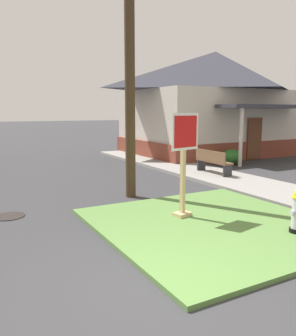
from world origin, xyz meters
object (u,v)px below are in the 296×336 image
object	(u,v)px
utility_pole	(129,29)
stop_sign	(184,166)
manhole_cover	(9,216)
street_bench	(212,161)

from	to	relation	value
utility_pole	stop_sign	bearing A→B (deg)	-87.74
manhole_cover	street_bench	size ratio (longest dim) A/B	0.41
street_bench	stop_sign	bearing A→B (deg)	-135.86
stop_sign	utility_pole	xyz separation A→B (m)	(-0.10, 2.45, 3.29)
street_bench	utility_pole	distance (m)	5.70
stop_sign	manhole_cover	bearing A→B (deg)	148.17
stop_sign	manhole_cover	distance (m)	4.14
manhole_cover	street_bench	bearing A→B (deg)	12.84
manhole_cover	street_bench	xyz separation A→B (m)	(7.21, 1.64, 0.58)
manhole_cover	utility_pole	distance (m)	5.57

